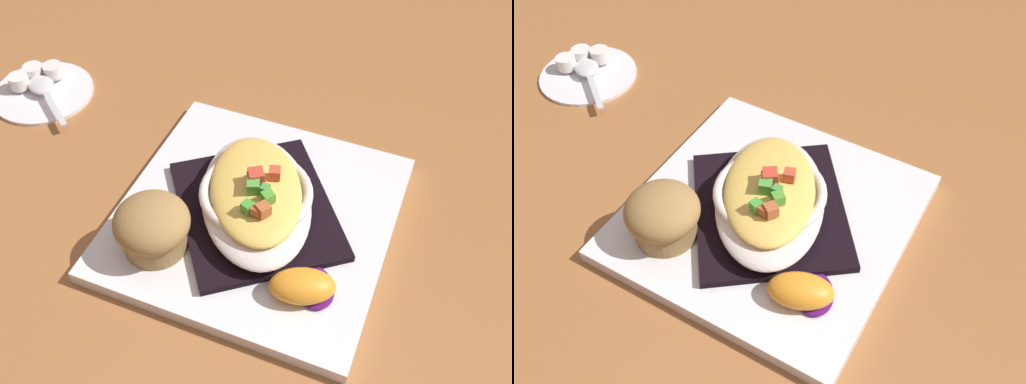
% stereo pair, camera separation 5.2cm
% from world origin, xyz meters
% --- Properties ---
extents(ground_plane, '(2.60, 2.60, 0.00)m').
position_xyz_m(ground_plane, '(0.00, 0.00, 0.00)').
color(ground_plane, '#9E6436').
extents(square_plate, '(0.30, 0.30, 0.01)m').
position_xyz_m(square_plate, '(0.00, 0.00, 0.01)').
color(square_plate, white).
rests_on(square_plate, ground_plane).
extents(folded_napkin, '(0.21, 0.20, 0.01)m').
position_xyz_m(folded_napkin, '(0.00, 0.00, 0.02)').
color(folded_napkin, black).
rests_on(folded_napkin, square_plate).
extents(gratin_dish, '(0.19, 0.15, 0.05)m').
position_xyz_m(gratin_dish, '(-0.00, -0.00, 0.04)').
color(gratin_dish, silver).
rests_on(gratin_dish, folded_napkin).
extents(muffin, '(0.07, 0.07, 0.05)m').
position_xyz_m(muffin, '(-0.06, 0.08, 0.04)').
color(muffin, olive).
rests_on(muffin, square_plate).
extents(orange_garnish, '(0.06, 0.07, 0.03)m').
position_xyz_m(orange_garnish, '(-0.08, -0.06, 0.03)').
color(orange_garnish, '#4D1264').
rests_on(orange_garnish, square_plate).
extents(creamer_saucer, '(0.12, 0.12, 0.01)m').
position_xyz_m(creamer_saucer, '(0.14, 0.30, 0.00)').
color(creamer_saucer, white).
rests_on(creamer_saucer, ground_plane).
extents(spoon, '(0.09, 0.09, 0.01)m').
position_xyz_m(spoon, '(0.14, 0.30, 0.01)').
color(spoon, silver).
rests_on(spoon, creamer_saucer).
extents(creamer_cup_0, '(0.02, 0.02, 0.02)m').
position_xyz_m(creamer_cup_0, '(0.17, 0.30, 0.02)').
color(creamer_cup_0, silver).
rests_on(creamer_cup_0, creamer_saucer).
extents(creamer_cup_1, '(0.02, 0.02, 0.02)m').
position_xyz_m(creamer_cup_1, '(0.16, 0.32, 0.02)').
color(creamer_cup_1, white).
rests_on(creamer_cup_1, creamer_saucer).
extents(creamer_cup_2, '(0.02, 0.02, 0.02)m').
position_xyz_m(creamer_cup_2, '(0.14, 0.33, 0.02)').
color(creamer_cup_2, white).
rests_on(creamer_cup_2, creamer_saucer).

